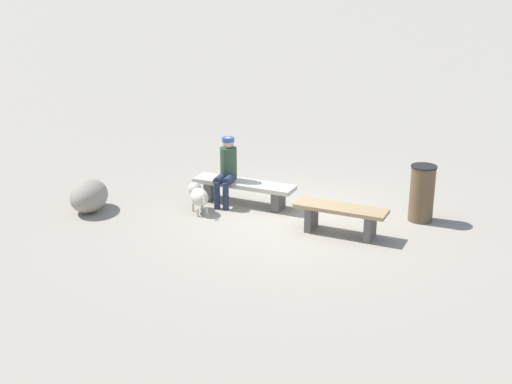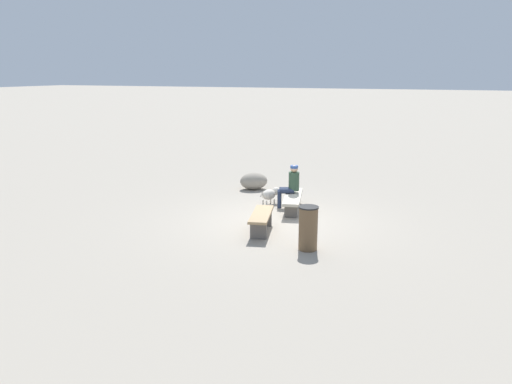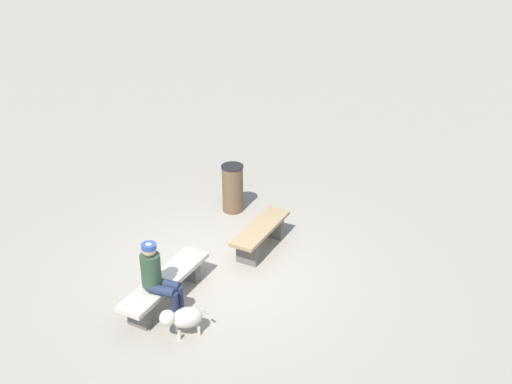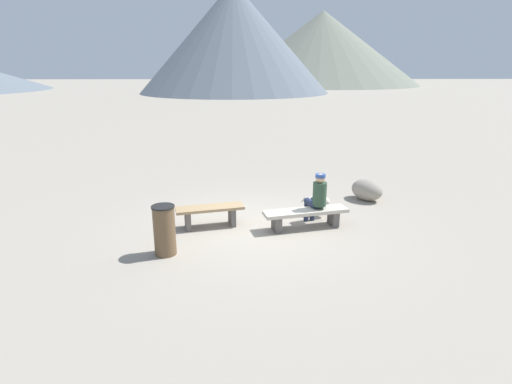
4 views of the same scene
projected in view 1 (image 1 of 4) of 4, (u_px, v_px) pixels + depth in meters
ground at (291, 221)px, 11.89m from camera, size 210.00×210.00×0.06m
bench_left at (341, 215)px, 11.14m from camera, size 1.56×0.78×0.48m
bench_right at (244, 188)px, 12.49m from camera, size 1.95×0.88×0.43m
seated_person at (227, 167)px, 12.41m from camera, size 0.45×0.62×1.23m
dog at (198, 195)px, 12.12m from camera, size 0.65×0.51×0.48m
trash_bin at (422, 193)px, 11.68m from camera, size 0.44×0.44×0.98m
boulder at (89, 196)px, 12.18m from camera, size 1.04×1.11×0.56m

